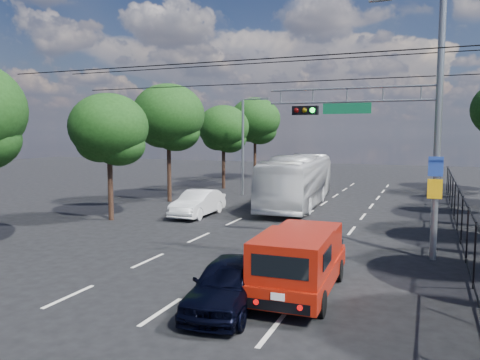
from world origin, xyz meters
The scene contains 14 objects.
ground centered at (0.00, 0.00, 0.00)m, with size 120.00×120.00×0.00m, color black.
lane_markings centered at (0.00, 14.00, 0.01)m, with size 6.12×38.00×0.01m.
signal_mast centered at (5.28, 7.99, 5.24)m, with size 6.43×0.39×9.50m.
streetlight_left centered at (-6.33, 22.00, 3.94)m, with size 2.09×0.22×7.08m.
utility_wires centered at (0.00, 8.83, 7.23)m, with size 22.00×5.04×0.74m.
fence_right centered at (7.60, 12.17, 1.03)m, with size 0.06×34.03×2.00m.
tree_left_b centered at (-9.18, 10.02, 4.58)m, with size 4.08×4.08×6.63m.
tree_left_c centered at (-9.78, 17.02, 5.40)m, with size 4.80×4.80×7.80m.
tree_left_d centered at (-9.38, 25.02, 4.72)m, with size 4.20×4.20×6.83m.
tree_left_e centered at (-9.58, 33.02, 5.53)m, with size 4.92×4.92×7.99m.
red_pickup centered at (2.98, 2.61, 1.01)m, with size 2.04×5.17×1.90m.
navy_hatchback centered at (1.52, 0.85, 0.67)m, with size 1.59×3.95×1.35m, color black.
white_bus centered at (-1.33, 18.27, 1.60)m, with size 2.68×11.45×3.19m, color silver.
white_van centered at (-5.50, 12.80, 0.71)m, with size 1.51×4.32×1.42m, color white.
Camera 1 is at (6.25, -10.00, 4.59)m, focal length 35.00 mm.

